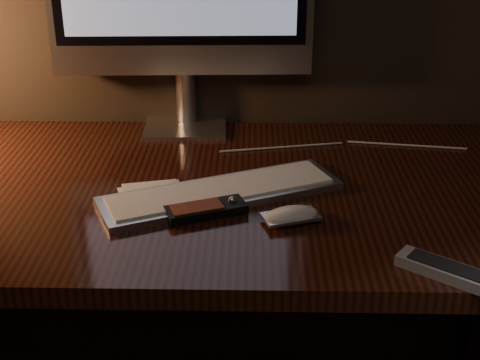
{
  "coord_description": "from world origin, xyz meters",
  "views": [
    {
      "loc": [
        0.11,
        0.62,
        1.34
      ],
      "look_at": [
        0.08,
        1.73,
        0.82
      ],
      "focal_mm": 50.0,
      "sensor_mm": 36.0,
      "label": 1
    }
  ],
  "objects_px": {
    "desk": "(205,224)",
    "tv_remote": "(454,273)",
    "media_remote": "(206,209)",
    "mouse": "(291,217)",
    "keyboard": "(221,192)"
  },
  "relations": [
    {
      "from": "mouse",
      "to": "keyboard",
      "type": "bearing_deg",
      "value": 123.03
    },
    {
      "from": "desk",
      "to": "mouse",
      "type": "distance_m",
      "value": 0.32
    },
    {
      "from": "mouse",
      "to": "media_remote",
      "type": "bearing_deg",
      "value": 151.81
    },
    {
      "from": "tv_remote",
      "to": "keyboard",
      "type": "bearing_deg",
      "value": 179.71
    },
    {
      "from": "tv_remote",
      "to": "desk",
      "type": "bearing_deg",
      "value": 172.91
    },
    {
      "from": "keyboard",
      "to": "mouse",
      "type": "xyz_separation_m",
      "value": [
        0.13,
        -0.1,
        0.0
      ]
    },
    {
      "from": "keyboard",
      "to": "desk",
      "type": "bearing_deg",
      "value": 85.82
    },
    {
      "from": "tv_remote",
      "to": "media_remote",
      "type": "bearing_deg",
      "value": -170.51
    },
    {
      "from": "mouse",
      "to": "tv_remote",
      "type": "height_order",
      "value": "tv_remote"
    },
    {
      "from": "desk",
      "to": "tv_remote",
      "type": "xyz_separation_m",
      "value": [
        0.43,
        -0.41,
        0.14
      ]
    },
    {
      "from": "mouse",
      "to": "tv_remote",
      "type": "bearing_deg",
      "value": -55.22
    },
    {
      "from": "mouse",
      "to": "media_remote",
      "type": "distance_m",
      "value": 0.16
    },
    {
      "from": "mouse",
      "to": "media_remote",
      "type": "xyz_separation_m",
      "value": [
        -0.16,
        0.03,
        0.0
      ]
    },
    {
      "from": "media_remote",
      "to": "mouse",
      "type": "bearing_deg",
      "value": -30.65
    },
    {
      "from": "desk",
      "to": "keyboard",
      "type": "xyz_separation_m",
      "value": [
        0.04,
        -0.12,
        0.14
      ]
    }
  ]
}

